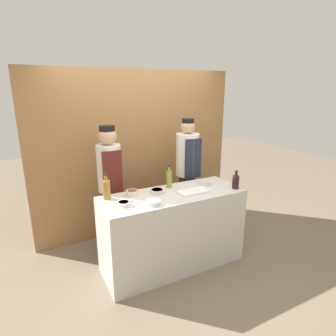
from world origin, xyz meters
TOP-DOWN VIEW (x-y plane):
  - ground_plane at (0.00, 0.00)m, footprint 14.00×14.00m
  - cabinet_wall at (0.00, 1.15)m, footprint 3.06×0.18m
  - counter at (0.00, 0.00)m, footprint 1.71×0.64m
  - sauce_bowl_yellow at (-0.16, 0.10)m, footprint 0.17×0.17m
  - sauce_bowl_brown at (-0.44, 0.19)m, footprint 0.14×0.14m
  - sauce_bowl_orange at (0.51, 0.08)m, footprint 0.13×0.13m
  - sauce_bowl_white at (-0.63, -0.07)m, footprint 0.14×0.14m
  - sauce_bowl_green at (-0.34, -0.19)m, footprint 0.15×0.15m
  - cutting_board at (0.23, -0.08)m, footprint 0.36×0.19m
  - bottle_wine at (0.77, -0.20)m, footprint 0.08×0.08m
  - bottle_vinegar at (-0.73, 0.20)m, footprint 0.08×0.08m
  - bottle_oil at (0.06, 0.21)m, footprint 0.07×0.07m
  - chef_left at (-0.57, 0.62)m, footprint 0.30×0.30m
  - chef_right at (0.57, 0.62)m, footprint 0.32×0.32m

SIDE VIEW (x-z plane):
  - ground_plane at x=0.00m, z-range 0.00..0.00m
  - counter at x=0.00m, z-range 0.00..0.95m
  - chef_right at x=0.57m, z-range 0.08..1.82m
  - chef_left at x=-0.57m, z-range 0.10..1.81m
  - cutting_board at x=0.23m, z-range 0.95..0.97m
  - sauce_bowl_white at x=-0.63m, z-range 0.95..1.00m
  - sauce_bowl_yellow at x=-0.16m, z-range 0.95..1.00m
  - sauce_bowl_green at x=-0.34m, z-range 0.95..1.00m
  - sauce_bowl_orange at x=0.51m, z-range 0.95..1.00m
  - sauce_bowl_brown at x=-0.44m, z-range 0.95..1.00m
  - bottle_wine at x=0.77m, z-range 0.92..1.15m
  - bottle_oil at x=0.06m, z-range 0.92..1.20m
  - bottle_vinegar at x=-0.73m, z-range 0.92..1.21m
  - cabinet_wall at x=0.00m, z-range 0.00..2.40m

